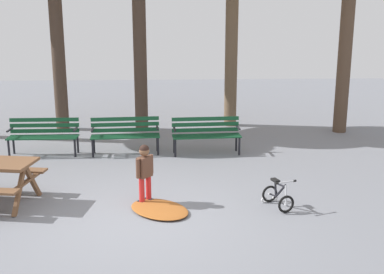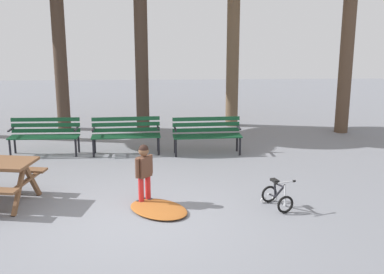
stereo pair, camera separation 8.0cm
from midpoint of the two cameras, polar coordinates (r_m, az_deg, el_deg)
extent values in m
plane|color=slate|center=(7.84, -6.35, -9.67)|extent=(36.00, 36.00, 0.00)
cube|color=brown|center=(8.49, -19.54, -5.96)|extent=(0.15, 0.57, 0.76)
cube|color=brown|center=(8.91, -18.13, -4.91)|extent=(0.15, 0.57, 0.76)
cube|color=brown|center=(8.68, -18.85, -5.03)|extent=(0.26, 1.10, 0.04)
cube|color=#144728|center=(11.87, -16.69, 0.22)|extent=(1.60, 0.07, 0.03)
cube|color=#144728|center=(11.76, -16.83, 0.08)|extent=(1.60, 0.07, 0.03)
cube|color=#144728|center=(11.65, -16.97, -0.06)|extent=(1.60, 0.07, 0.03)
cube|color=#144728|center=(11.53, -17.12, -0.20)|extent=(1.60, 0.07, 0.03)
cube|color=#144728|center=(11.89, -16.68, 0.73)|extent=(1.60, 0.04, 0.09)
cube|color=#144728|center=(11.86, -16.72, 1.36)|extent=(1.60, 0.04, 0.09)
cube|color=#144728|center=(11.83, -16.77, 1.99)|extent=(1.60, 0.04, 0.09)
cylinder|color=black|center=(11.44, -13.38, -1.21)|extent=(0.05, 0.05, 0.44)
cylinder|color=black|center=(11.78, -13.06, -0.75)|extent=(0.05, 0.05, 0.44)
cube|color=black|center=(11.52, -13.32, 0.95)|extent=(0.04, 0.40, 0.03)
cylinder|color=black|center=(11.82, -20.54, -1.25)|extent=(0.05, 0.05, 0.44)
cylinder|color=black|center=(12.15, -20.03, -0.81)|extent=(0.05, 0.05, 0.44)
cube|color=black|center=(11.89, -20.44, 0.84)|extent=(0.04, 0.40, 0.03)
cube|color=#144728|center=(11.55, -7.58, 0.32)|extent=(1.60, 0.18, 0.03)
cube|color=#144728|center=(11.43, -7.59, 0.18)|extent=(1.60, 0.18, 0.03)
cube|color=#144728|center=(11.32, -7.60, 0.04)|extent=(1.60, 0.18, 0.03)
cube|color=#144728|center=(11.20, -7.61, -0.10)|extent=(1.60, 0.18, 0.03)
cube|color=#144728|center=(11.57, -7.59, 0.85)|extent=(1.60, 0.15, 0.09)
cube|color=#144728|center=(11.54, -7.61, 1.50)|extent=(1.60, 0.15, 0.09)
cube|color=#144728|center=(11.51, -7.63, 2.14)|extent=(1.60, 0.15, 0.09)
cylinder|color=black|center=(11.28, -3.77, -1.06)|extent=(0.05, 0.05, 0.44)
cylinder|color=black|center=(11.63, -3.85, -0.61)|extent=(0.05, 0.05, 0.44)
cube|color=black|center=(11.36, -3.84, 1.12)|extent=(0.07, 0.40, 0.03)
cylinder|color=black|center=(11.32, -11.37, -1.26)|extent=(0.05, 0.05, 0.44)
cylinder|color=black|center=(11.67, -11.23, -0.80)|extent=(0.05, 0.05, 0.44)
cube|color=black|center=(11.40, -11.39, 0.92)|extent=(0.07, 0.40, 0.03)
cube|color=#144728|center=(11.45, 1.90, 0.32)|extent=(1.60, 0.16, 0.03)
cube|color=#144728|center=(11.34, 1.98, 0.18)|extent=(1.60, 0.16, 0.03)
cube|color=#144728|center=(11.22, 2.06, 0.04)|extent=(1.60, 0.16, 0.03)
cube|color=#144728|center=(11.11, 2.15, -0.11)|extent=(1.60, 0.16, 0.03)
cube|color=#144728|center=(11.47, 1.88, 0.85)|extent=(1.60, 0.14, 0.09)
cube|color=#144728|center=(11.44, 1.88, 1.50)|extent=(1.60, 0.14, 0.09)
cube|color=#144728|center=(11.41, 1.89, 2.16)|extent=(1.60, 0.14, 0.09)
cylinder|color=black|center=(11.31, 5.89, -1.08)|extent=(0.05, 0.05, 0.44)
cylinder|color=black|center=(11.65, 5.54, -0.62)|extent=(0.05, 0.05, 0.44)
cube|color=black|center=(11.38, 5.76, 1.10)|extent=(0.06, 0.40, 0.03)
cylinder|color=black|center=(11.10, -1.71, -1.28)|extent=(0.05, 0.05, 0.44)
cylinder|color=black|center=(11.45, -1.84, -0.81)|extent=(0.05, 0.05, 0.44)
cube|color=black|center=(11.18, -1.79, 0.94)|extent=(0.06, 0.40, 0.03)
cylinder|color=red|center=(8.46, -4.96, -6.09)|extent=(0.09, 0.09, 0.48)
cube|color=black|center=(8.54, -4.93, -7.42)|extent=(0.18, 0.17, 0.06)
cylinder|color=red|center=(8.35, -5.75, -6.39)|extent=(0.09, 0.09, 0.48)
cube|color=black|center=(8.42, -5.72, -7.73)|extent=(0.18, 0.17, 0.06)
cube|color=brown|center=(8.27, -5.42, -3.52)|extent=(0.28, 0.28, 0.36)
sphere|color=brown|center=(8.19, -5.46, -1.65)|extent=(0.18, 0.18, 0.18)
sphere|color=black|center=(8.19, -5.47, -1.47)|extent=(0.17, 0.17, 0.17)
cylinder|color=brown|center=(8.38, -4.63, -3.19)|extent=(0.07, 0.07, 0.33)
cylinder|color=brown|center=(8.16, -6.22, -3.71)|extent=(0.07, 0.07, 0.33)
torus|color=black|center=(8.14, 11.25, -7.83)|extent=(0.30, 0.13, 0.30)
cylinder|color=silver|center=(8.14, 11.25, -7.83)|extent=(0.06, 0.05, 0.04)
torus|color=black|center=(8.55, 9.38, -6.67)|extent=(0.30, 0.13, 0.30)
cylinder|color=silver|center=(8.55, 9.38, -6.67)|extent=(0.06, 0.05, 0.04)
torus|color=white|center=(8.63, 9.99, -7.15)|extent=(0.11, 0.06, 0.11)
torus|color=white|center=(8.53, 8.71, -7.37)|extent=(0.11, 0.06, 0.11)
cylinder|color=black|center=(8.22, 10.63, -6.31)|extent=(0.13, 0.30, 0.32)
cylinder|color=black|center=(8.35, 10.05, -6.10)|extent=(0.06, 0.08, 0.27)
cylinder|color=black|center=(8.46, 9.73, -6.82)|extent=(0.09, 0.20, 0.05)
cylinder|color=silver|center=(8.09, 11.23, -6.73)|extent=(0.05, 0.08, 0.32)
cylinder|color=black|center=(8.20, 10.59, -5.61)|extent=(0.13, 0.32, 0.05)
cube|color=black|center=(8.32, 10.02, -5.08)|extent=(0.14, 0.19, 0.04)
cylinder|color=silver|center=(8.04, 11.22, -5.28)|extent=(0.33, 0.13, 0.02)
cylinder|color=black|center=(8.13, 12.24, -5.12)|extent=(0.06, 0.05, 0.04)
cylinder|color=black|center=(7.95, 10.18, -5.45)|extent=(0.06, 0.05, 0.04)
ellipsoid|color=#9E5623|center=(8.12, -3.69, -8.48)|extent=(1.33, 1.34, 0.07)
cylinder|color=#423328|center=(14.18, -15.20, 9.77)|extent=(0.37, 0.37, 4.45)
cylinder|color=#423328|center=(13.70, -5.83, 10.00)|extent=(0.37, 0.37, 4.43)
cylinder|color=brown|center=(14.22, 5.00, 9.69)|extent=(0.36, 0.36, 4.20)
cylinder|color=brown|center=(13.95, 17.96, 9.37)|extent=(0.37, 0.37, 4.37)
camera|label=1|loc=(0.04, -89.76, 0.06)|focal=45.13mm
camera|label=2|loc=(0.04, 90.24, -0.06)|focal=45.13mm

